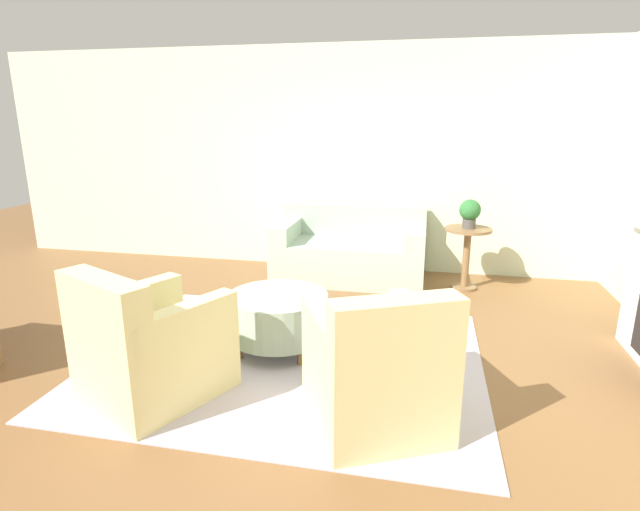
{
  "coord_description": "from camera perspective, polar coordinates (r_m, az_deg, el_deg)",
  "views": [
    {
      "loc": [
        1.03,
        -3.59,
        1.92
      ],
      "look_at": [
        0.15,
        0.55,
        0.75
      ],
      "focal_mm": 28.0,
      "sensor_mm": 36.0,
      "label": 1
    }
  ],
  "objects": [
    {
      "name": "ground_plane",
      "position": [
        4.19,
        -3.65,
        -11.8
      ],
      "size": [
        16.0,
        16.0,
        0.0
      ],
      "primitive_type": "plane",
      "color": "brown"
    },
    {
      "name": "wall_back",
      "position": [
        6.5,
        2.9,
        10.84
      ],
      "size": [
        9.49,
        0.12,
        2.8
      ],
      "color": "beige",
      "rests_on": "ground_plane"
    },
    {
      "name": "rug",
      "position": [
        4.19,
        -3.65,
        -11.74
      ],
      "size": [
        3.1,
        2.5,
        0.01
      ],
      "color": "#BCB2C1",
      "rests_on": "ground_plane"
    },
    {
      "name": "couch",
      "position": [
        6.13,
        3.43,
        0.37
      ],
      "size": [
        1.8,
        0.93,
        0.87
      ],
      "color": "#9EB29E",
      "rests_on": "ground_plane"
    },
    {
      "name": "armchair_left",
      "position": [
        3.72,
        -18.95,
        -10.07
      ],
      "size": [
        1.07,
        1.12,
        0.95
      ],
      "color": "beige",
      "rests_on": "rug"
    },
    {
      "name": "armchair_right",
      "position": [
        3.25,
        6.52,
        -13.11
      ],
      "size": [
        1.07,
        1.12,
        0.95
      ],
      "color": "beige",
      "rests_on": "rug"
    },
    {
      "name": "ottoman_table",
      "position": [
        4.27,
        -4.82,
        -6.78
      ],
      "size": [
        0.85,
        0.85,
        0.48
      ],
      "color": "#9EB29E",
      "rests_on": "rug"
    },
    {
      "name": "side_table",
      "position": [
        5.93,
        16.44,
        0.81
      ],
      "size": [
        0.52,
        0.52,
        0.72
      ],
      "color": "olive",
      "rests_on": "ground_plane"
    },
    {
      "name": "potted_plant_on_side_table",
      "position": [
        5.84,
        16.75,
        4.78
      ],
      "size": [
        0.24,
        0.24,
        0.33
      ],
      "color": "#4C4742",
      "rests_on": "side_table"
    }
  ]
}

